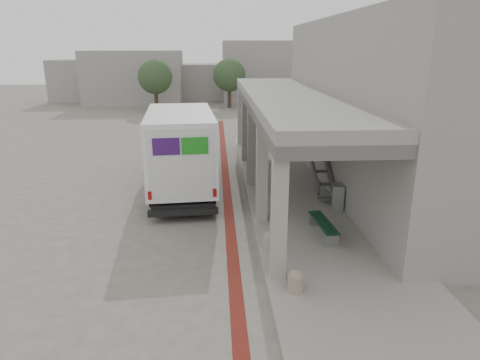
{
  "coord_description": "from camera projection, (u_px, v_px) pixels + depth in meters",
  "views": [
    {
      "loc": [
        0.57,
        -13.26,
        5.8
      ],
      "look_at": [
        1.35,
        0.24,
        1.6
      ],
      "focal_mm": 32.0,
      "sensor_mm": 36.0,
      "label": 1
    }
  ],
  "objects": [
    {
      "name": "tree_right",
      "position": [
        312.0,
        76.0,
        41.59
      ],
      "size": [
        3.2,
        3.2,
        4.8
      ],
      "color": "#38281C",
      "rests_on": "ground"
    },
    {
      "name": "tree_mid",
      "position": [
        229.0,
        75.0,
        42.1
      ],
      "size": [
        3.2,
        3.2,
        4.8
      ],
      "color": "#38281C",
      "rests_on": "ground"
    },
    {
      "name": "fedex_truck",
      "position": [
        181.0,
        147.0,
        17.93
      ],
      "size": [
        3.12,
        8.18,
        3.42
      ],
      "rotation": [
        0.0,
        0.0,
        0.08
      ],
      "color": "black",
      "rests_on": "ground"
    },
    {
      "name": "ground",
      "position": [
        200.0,
        228.0,
        14.34
      ],
      "size": [
        120.0,
        120.0,
        0.0
      ],
      "primitive_type": "plane",
      "color": "#615D53",
      "rests_on": "ground"
    },
    {
      "name": "bench",
      "position": [
        323.0,
        226.0,
        13.43
      ],
      "size": [
        0.57,
        1.97,
        0.46
      ],
      "rotation": [
        0.0,
        0.0,
        0.07
      ],
      "color": "gray",
      "rests_on": "sidewalk"
    },
    {
      "name": "sidewalk",
      "position": [
        318.0,
        224.0,
        14.54
      ],
      "size": [
        4.4,
        28.0,
        0.12
      ],
      "primitive_type": "cube",
      "color": "gray",
      "rests_on": "ground"
    },
    {
      "name": "distant_backdrop",
      "position": [
        184.0,
        77.0,
        47.59
      ],
      "size": [
        28.0,
        10.0,
        6.5
      ],
      "color": "gray",
      "rests_on": "ground"
    },
    {
      "name": "bollard_far",
      "position": [
        270.0,
        240.0,
        12.52
      ],
      "size": [
        0.37,
        0.37,
        0.56
      ],
      "color": "gray",
      "rests_on": "sidewalk"
    },
    {
      "name": "bike_lane_stripe",
      "position": [
        228.0,
        206.0,
        16.3
      ],
      "size": [
        0.35,
        40.0,
        0.01
      ],
      "primitive_type": "cube",
      "color": "#5D1A12",
      "rests_on": "ground"
    },
    {
      "name": "tree_left",
      "position": [
        155.0,
        77.0,
        39.81
      ],
      "size": [
        3.2,
        3.2,
        4.8
      ],
      "color": "#38281C",
      "rests_on": "ground"
    },
    {
      "name": "transit_building",
      "position": [
        364.0,
        107.0,
        17.99
      ],
      "size": [
        7.6,
        17.0,
        7.0
      ],
      "color": "gray",
      "rests_on": "ground"
    },
    {
      "name": "utility_cabinet",
      "position": [
        338.0,
        197.0,
        15.64
      ],
      "size": [
        0.53,
        0.63,
        0.92
      ],
      "primitive_type": "cube",
      "rotation": [
        0.0,
        0.0,
        -0.22
      ],
      "color": "gray",
      "rests_on": "sidewalk"
    },
    {
      "name": "bollard_near",
      "position": [
        296.0,
        281.0,
        10.32
      ],
      "size": [
        0.39,
        0.39,
        0.59
      ],
      "color": "gray",
      "rests_on": "sidewalk"
    }
  ]
}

